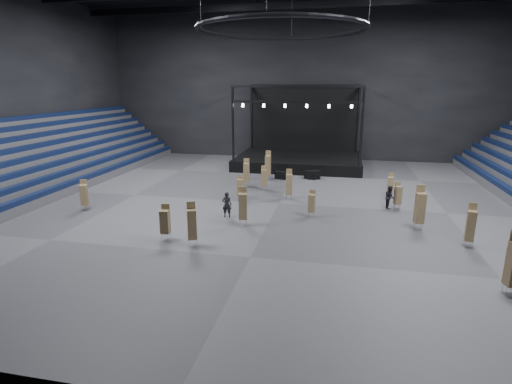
% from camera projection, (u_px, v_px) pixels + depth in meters
% --- Properties ---
extents(floor, '(50.00, 50.00, 0.00)m').
position_uv_depth(floor, '(279.00, 204.00, 31.80)').
color(floor, '#4D4D4F').
rests_on(floor, ground).
extents(wall_back, '(50.00, 0.20, 18.00)m').
position_uv_depth(wall_back, '(305.00, 86.00, 49.32)').
color(wall_back, black).
rests_on(wall_back, ground).
extents(wall_front, '(50.00, 0.20, 18.00)m').
position_uv_depth(wall_front, '(155.00, 91.00, 9.60)').
color(wall_front, black).
rests_on(wall_front, ground).
extents(bleachers_left, '(7.20, 40.00, 6.40)m').
position_uv_depth(bleachers_left, '(27.00, 170.00, 35.83)').
color(bleachers_left, '#4E4E51').
rests_on(bleachers_left, floor).
extents(stage, '(14.00, 10.00, 9.20)m').
position_uv_depth(stage, '(299.00, 153.00, 46.77)').
color(stage, black).
rests_on(stage, floor).
extents(truss_ring, '(12.30, 12.30, 5.15)m').
position_uv_depth(truss_ring, '(281.00, 29.00, 28.42)').
color(truss_ring, black).
rests_on(truss_ring, ceiling).
extents(flight_case_left, '(1.24, 0.85, 0.76)m').
position_uv_depth(flight_case_left, '(281.00, 175.00, 40.02)').
color(flight_case_left, black).
rests_on(flight_case_left, floor).
extents(flight_case_mid, '(1.35, 1.01, 0.81)m').
position_uv_depth(flight_case_mid, '(311.00, 175.00, 40.05)').
color(flight_case_mid, black).
rests_on(flight_case_mid, floor).
extents(flight_case_right, '(1.42, 1.08, 0.85)m').
position_uv_depth(flight_case_right, '(313.00, 175.00, 40.02)').
color(flight_case_right, black).
rests_on(flight_case_right, floor).
extents(chair_stack_0, '(0.57, 0.57, 2.22)m').
position_uv_depth(chair_stack_0, '(165.00, 221.00, 24.09)').
color(chair_stack_0, silver).
rests_on(chair_stack_0, floor).
extents(chair_stack_1, '(0.65, 0.65, 2.35)m').
position_uv_depth(chair_stack_1, '(84.00, 194.00, 29.77)').
color(chair_stack_1, silver).
rests_on(chair_stack_1, floor).
extents(chair_stack_2, '(0.54, 0.54, 2.10)m').
position_uv_depth(chair_stack_2, '(240.00, 187.00, 32.42)').
color(chair_stack_2, silver).
rests_on(chair_stack_2, floor).
extents(chair_stack_3, '(0.58, 0.58, 2.12)m').
position_uv_depth(chair_stack_3, '(398.00, 195.00, 30.12)').
color(chair_stack_3, silver).
rests_on(chair_stack_3, floor).
extents(chair_stack_4, '(0.53, 0.53, 2.64)m').
position_uv_depth(chair_stack_4, '(471.00, 225.00, 22.96)').
color(chair_stack_4, silver).
rests_on(chair_stack_4, floor).
extents(chair_stack_5, '(0.44, 0.44, 2.09)m').
position_uv_depth(chair_stack_5, '(390.00, 185.00, 33.24)').
color(chair_stack_5, silver).
rests_on(chair_stack_5, floor).
extents(chair_stack_6, '(0.56, 0.56, 2.90)m').
position_uv_depth(chair_stack_6, '(268.00, 165.00, 39.44)').
color(chair_stack_6, silver).
rests_on(chair_stack_6, floor).
extents(chair_stack_7, '(0.63, 0.63, 2.62)m').
position_uv_depth(chair_stack_7, '(246.00, 172.00, 36.77)').
color(chair_stack_7, silver).
rests_on(chair_stack_7, floor).
extents(chair_stack_8, '(0.50, 0.50, 1.98)m').
position_uv_depth(chair_stack_8, '(312.00, 203.00, 28.30)').
color(chair_stack_8, silver).
rests_on(chair_stack_8, floor).
extents(chair_stack_9, '(0.63, 0.63, 2.96)m').
position_uv_depth(chair_stack_9, '(420.00, 207.00, 25.73)').
color(chair_stack_9, silver).
rests_on(chair_stack_9, floor).
extents(chair_stack_10, '(0.59, 0.59, 2.53)m').
position_uv_depth(chair_stack_10, '(289.00, 184.00, 32.65)').
color(chair_stack_10, silver).
rests_on(chair_stack_10, floor).
extents(chair_stack_11, '(0.58, 0.58, 2.22)m').
position_uv_depth(chair_stack_11, '(264.00, 178.00, 35.54)').
color(chair_stack_11, silver).
rests_on(chair_stack_11, floor).
extents(chair_stack_13, '(0.68, 0.68, 2.64)m').
position_uv_depth(chair_stack_13, '(192.00, 224.00, 23.14)').
color(chair_stack_13, silver).
rests_on(chair_stack_13, floor).
extents(chair_stack_14, '(0.66, 0.66, 2.64)m').
position_uv_depth(chair_stack_14, '(243.00, 206.00, 26.55)').
color(chair_stack_14, silver).
rests_on(chair_stack_14, floor).
extents(man_center, '(0.72, 0.51, 1.85)m').
position_uv_depth(man_center, '(227.00, 205.00, 28.31)').
color(man_center, black).
rests_on(man_center, floor).
extents(crew_member, '(0.77, 0.93, 1.74)m').
position_uv_depth(crew_member, '(390.00, 197.00, 30.40)').
color(crew_member, black).
rests_on(crew_member, floor).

